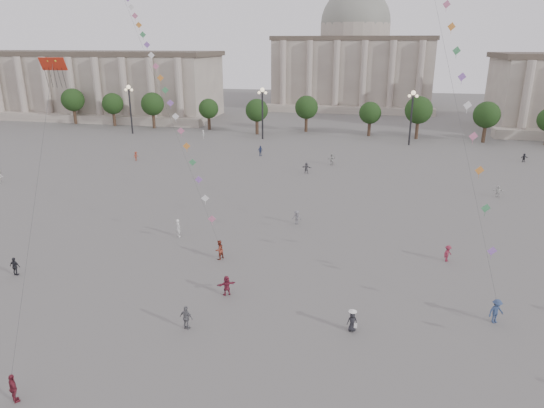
# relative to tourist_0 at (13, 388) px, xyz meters

# --- Properties ---
(ground) EXTENTS (360.00, 360.00, 0.00)m
(ground) POSITION_rel_tourist_0_xyz_m (10.61, 10.00, -0.90)
(ground) COLOR #595754
(ground) RESTS_ON ground
(hall_west) EXTENTS (84.00, 26.22, 17.20)m
(hall_west) POSITION_rel_tourist_0_xyz_m (-64.39, 103.89, 7.52)
(hall_west) COLOR gray
(hall_west) RESTS_ON ground
(hall_central) EXTENTS (48.30, 34.30, 35.50)m
(hall_central) POSITION_rel_tourist_0_xyz_m (10.61, 139.22, 13.33)
(hall_central) COLOR gray
(hall_central) RESTS_ON ground
(tree_row) EXTENTS (137.12, 5.12, 8.00)m
(tree_row) POSITION_rel_tourist_0_xyz_m (10.61, 88.00, 4.49)
(tree_row) COLOR #332519
(tree_row) RESTS_ON ground
(lamp_post_far_west) EXTENTS (2.00, 0.90, 10.65)m
(lamp_post_far_west) POSITION_rel_tourist_0_xyz_m (-34.39, 80.00, 6.45)
(lamp_post_far_west) COLOR #262628
(lamp_post_far_west) RESTS_ON ground
(lamp_post_mid_west) EXTENTS (2.00, 0.90, 10.65)m
(lamp_post_mid_west) POSITION_rel_tourist_0_xyz_m (-4.39, 80.00, 6.45)
(lamp_post_mid_west) COLOR #262628
(lamp_post_mid_west) RESTS_ON ground
(lamp_post_mid_east) EXTENTS (2.00, 0.90, 10.65)m
(lamp_post_mid_east) POSITION_rel_tourist_0_xyz_m (25.61, 80.00, 6.45)
(lamp_post_mid_east) COLOR #262628
(lamp_post_mid_east) RESTS_ON ground
(person_crowd_0) EXTENTS (1.07, 1.09, 1.84)m
(person_crowd_0) POSITION_rel_tourist_0_xyz_m (-1.08, 64.24, 0.02)
(person_crowd_0) COLOR navy
(person_crowd_0) RESTS_ON ground
(person_crowd_1) EXTENTS (1.06, 1.10, 1.79)m
(person_crowd_1) POSITION_rel_tourist_0_xyz_m (-34.02, 39.27, -0.01)
(person_crowd_1) COLOR beige
(person_crowd_1) RESTS_ON ground
(person_crowd_2) EXTENTS (0.94, 1.16, 1.57)m
(person_crowd_2) POSITION_rel_tourist_0_xyz_m (-21.28, 56.14, -0.12)
(person_crowd_2) COLOR brown
(person_crowd_2) RESTS_ON ground
(person_crowd_4) EXTENTS (1.60, 1.71, 1.92)m
(person_crowd_4) POSITION_rel_tourist_0_xyz_m (12.15, 60.36, 0.06)
(person_crowd_4) COLOR #B1B1AC
(person_crowd_4) RESTS_ON ground
(person_crowd_6) EXTENTS (1.11, 0.70, 1.65)m
(person_crowd_6) POSITION_rel_tourist_0_xyz_m (11.01, 31.46, -0.08)
(person_crowd_6) COLOR slate
(person_crowd_6) RESTS_ON ground
(person_crowd_7) EXTENTS (1.44, 0.48, 1.54)m
(person_crowd_7) POSITION_rel_tourist_0_xyz_m (35.35, 47.20, -0.13)
(person_crowd_7) COLOR silver
(person_crowd_7) RESTS_ON ground
(person_crowd_8) EXTENTS (1.14, 1.17, 1.61)m
(person_crowd_8) POSITION_rel_tourist_0_xyz_m (26.38, 24.79, -0.10)
(person_crowd_8) COLOR maroon
(person_crowd_8) RESTS_ON ground
(person_crowd_9) EXTENTS (1.45, 0.97, 1.49)m
(person_crowd_9) POSITION_rel_tourist_0_xyz_m (44.10, 69.17, -0.16)
(person_crowd_9) COLOR #212227
(person_crowd_9) RESTS_ON ground
(person_crowd_10) EXTENTS (0.69, 0.80, 1.84)m
(person_crowd_10) POSITION_rel_tourist_0_xyz_m (-16.90, 78.00, 0.02)
(person_crowd_10) COLOR silver
(person_crowd_10) RESTS_ON ground
(person_crowd_12) EXTENTS (1.67, 0.77, 1.73)m
(person_crowd_12) POSITION_rel_tourist_0_xyz_m (8.82, 53.82, -0.04)
(person_crowd_12) COLOR slate
(person_crowd_12) RESTS_ON ground
(person_crowd_13) EXTENTS (0.81, 0.83, 1.93)m
(person_crowd_13) POSITION_rel_tourist_0_xyz_m (-0.56, 25.24, 0.06)
(person_crowd_13) COLOR silver
(person_crowd_13) RESTS_ON ground
(tourist_0) EXTENTS (1.11, 0.99, 1.81)m
(tourist_0) POSITION_rel_tourist_0_xyz_m (0.00, 0.00, 0.00)
(tourist_0) COLOR maroon
(tourist_0) RESTS_ON ground
(tourist_1) EXTENTS (0.99, 0.43, 1.69)m
(tourist_1) POSITION_rel_tourist_0_xyz_m (-11.05, 13.78, -0.06)
(tourist_1) COLOR #232329
(tourist_1) RESTS_ON ground
(tourist_2) EXTENTS (1.56, 1.26, 1.67)m
(tourist_2) POSITION_rel_tourist_0_xyz_m (8.12, 14.38, -0.07)
(tourist_2) COLOR maroon
(tourist_2) RESTS_ON ground
(tourist_3) EXTENTS (1.13, 0.69, 1.80)m
(tourist_3) POSITION_rel_tourist_0_xyz_m (6.79, 9.05, -0.00)
(tourist_3) COLOR slate
(tourist_3) RESTS_ON ground
(kite_flyer_0) EXTENTS (1.07, 1.15, 1.88)m
(kite_flyer_0) POSITION_rel_tourist_0_xyz_m (5.39, 20.80, 0.04)
(kite_flyer_0) COLOR maroon
(kite_flyer_0) RESTS_ON ground
(kite_flyer_1) EXTENTS (1.40, 1.21, 1.88)m
(kite_flyer_1) POSITION_rel_tourist_0_xyz_m (28.51, 14.59, 0.04)
(kite_flyer_1) COLOR navy
(kite_flyer_1) RESTS_ON ground
(hat_person) EXTENTS (0.85, 0.70, 1.69)m
(hat_person) POSITION_rel_tourist_0_xyz_m (18.35, 11.29, -0.09)
(hat_person) COLOR black
(hat_person) RESTS_ON ground
(dragon_kite) EXTENTS (4.47, 8.73, 24.31)m
(dragon_kite) POSITION_rel_tourist_0_xyz_m (-6.60, 16.59, 16.04)
(dragon_kite) COLOR #AE2512
(dragon_kite) RESTS_ON ground
(kite_train_west) EXTENTS (29.12, 33.95, 56.94)m
(kite_train_west) POSITION_rel_tourist_0_xyz_m (-9.81, 38.86, 19.44)
(kite_train_west) COLOR #3F3F3F
(kite_train_west) RESTS_ON ground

